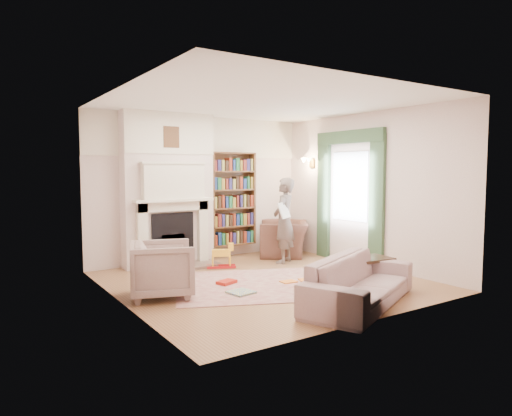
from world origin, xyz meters
TOP-DOWN VIEW (x-y plane):
  - floor at (0.00, 0.00)m, footprint 4.50×4.50m
  - ceiling at (0.00, 0.00)m, footprint 4.50×4.50m
  - wall_back at (0.00, 2.25)m, footprint 4.50×0.00m
  - wall_front at (0.00, -2.25)m, footprint 4.50×0.00m
  - wall_left at (-2.25, 0.00)m, footprint 0.00×4.50m
  - wall_right at (2.25, 0.00)m, footprint 0.00×4.50m
  - fireplace at (-0.75, 2.05)m, footprint 1.70×0.58m
  - bookcase at (0.65, 2.12)m, footprint 1.00×0.24m
  - window at (2.23, 0.40)m, footprint 0.02×0.90m
  - curtain_left at (2.20, -0.30)m, footprint 0.07×0.32m
  - curtain_right at (2.20, 1.10)m, footprint 0.07×0.32m
  - pelmet at (2.19, 0.40)m, footprint 0.09×1.70m
  - wall_sconce at (2.03, 1.50)m, footprint 0.20×0.24m
  - rug at (-0.12, -0.17)m, footprint 3.27×2.95m
  - armchair_reading at (1.59, 1.62)m, footprint 1.41×1.44m
  - armchair_left at (-1.68, 0.06)m, footprint 1.07×1.06m
  - sofa at (0.34, -1.70)m, footprint 2.29×1.64m
  - man_reading at (1.14, 1.02)m, footprint 0.70×0.65m
  - newspaper at (0.99, 0.82)m, footprint 0.42×0.34m
  - coffee_table at (1.09, -1.15)m, footprint 0.73×0.50m
  - paraffin_heater at (-0.96, 1.25)m, footprint 0.29×0.29m
  - rocking_horse at (-0.10, 1.24)m, footprint 0.55×0.40m
  - board_game at (-0.70, -0.43)m, footprint 0.38×0.38m
  - game_box_lid at (-0.60, 0.16)m, footprint 0.34×0.28m
  - comic_annuals at (0.34, -0.43)m, footprint 0.68×0.64m

SIDE VIEW (x-z plane):
  - floor at x=0.00m, z-range 0.00..0.00m
  - rug at x=-0.12m, z-range 0.00..0.01m
  - comic_annuals at x=0.34m, z-range 0.01..0.03m
  - board_game at x=-0.70m, z-range 0.01..0.04m
  - game_box_lid at x=-0.60m, z-range 0.01..0.06m
  - coffee_table at x=1.09m, z-range 0.00..0.45m
  - rocking_horse at x=-0.10m, z-range 0.00..0.45m
  - paraffin_heater at x=-0.96m, z-range 0.00..0.55m
  - sofa at x=0.34m, z-range 0.00..0.62m
  - armchair_reading at x=1.59m, z-range 0.00..0.71m
  - armchair_left at x=-1.68m, z-range 0.00..0.77m
  - man_reading at x=1.14m, z-range 0.00..1.62m
  - newspaper at x=0.99m, z-range 0.88..1.17m
  - bookcase at x=0.65m, z-range 0.25..2.10m
  - curtain_left at x=2.20m, z-range 0.00..2.40m
  - curtain_right at x=2.20m, z-range 0.00..2.40m
  - fireplace at x=-0.75m, z-range -0.01..2.79m
  - wall_back at x=0.00m, z-range -0.85..3.65m
  - wall_front at x=0.00m, z-range -0.85..3.65m
  - wall_left at x=-2.25m, z-range -0.85..3.65m
  - wall_right at x=2.25m, z-range -0.85..3.65m
  - window at x=2.23m, z-range 0.80..2.10m
  - wall_sconce at x=2.03m, z-range 1.78..2.02m
  - pelmet at x=2.19m, z-range 2.26..2.50m
  - ceiling at x=0.00m, z-range 2.80..2.80m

